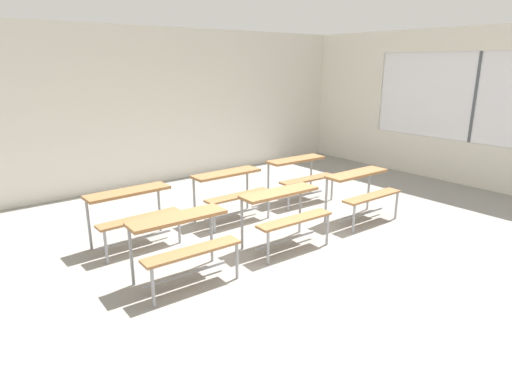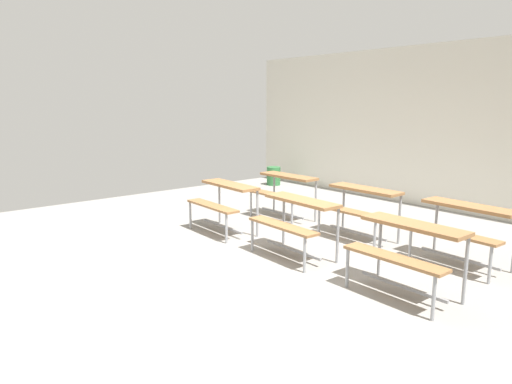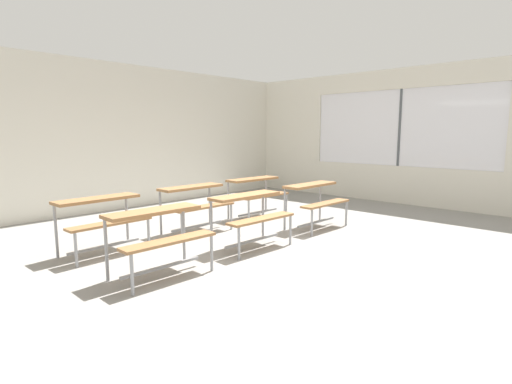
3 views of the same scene
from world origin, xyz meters
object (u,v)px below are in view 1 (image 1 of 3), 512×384
Objects in this scene: desk_bench_r1c2 at (300,170)px; desk_bench_r0c0 at (183,234)px; desk_bench_r0c2 at (362,185)px; desk_bench_r1c1 at (231,185)px; desk_bench_r1c0 at (132,205)px; desk_bench_r0c1 at (285,206)px.

desk_bench_r0c0 is at bearing -153.83° from desk_bench_r1c2.
desk_bench_r1c2 is (-0.06, 1.29, 0.00)m from desk_bench_r0c2.
desk_bench_r1c1 and desk_bench_r1c2 have the same top height.
desk_bench_r1c0 is 1.57m from desk_bench_r1c1.
desk_bench_r0c0 is 3.31m from desk_bench_r1c2.
desk_bench_r1c2 is at bearing -0.10° from desk_bench_r1c0.
desk_bench_r1c0 is (-3.12, 1.23, 0.00)m from desk_bench_r0c2.
desk_bench_r0c1 is 1.02× the size of desk_bench_r1c1.
desk_bench_r1c1 is (0.03, 1.26, 0.00)m from desk_bench_r0c1.
desk_bench_r0c1 is at bearing 2.75° from desk_bench_r0c0.
desk_bench_r0c0 is 1.01× the size of desk_bench_r1c1.
desk_bench_r1c1 is at bearing -175.90° from desk_bench_r1c2.
desk_bench_r1c1 is at bearing 142.22° from desk_bench_r0c2.
desk_bench_r0c2 is at bearing -38.46° from desk_bench_r1c1.
desk_bench_r1c1 is (1.57, 0.01, 0.00)m from desk_bench_r1c0.
desk_bench_r0c1 is 1.01× the size of desk_bench_r1c0.
desk_bench_r0c1 is 1.98m from desk_bench_r1c0.
desk_bench_r1c0 is 0.99× the size of desk_bench_r1c2.
desk_bench_r1c0 is at bearing -179.13° from desk_bench_r1c1.
desk_bench_r0c0 and desk_bench_r1c0 have the same top height.
desk_bench_r0c2 is at bearing 2.63° from desk_bench_r0c1.
desk_bench_r0c1 is 1.59m from desk_bench_r0c2.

